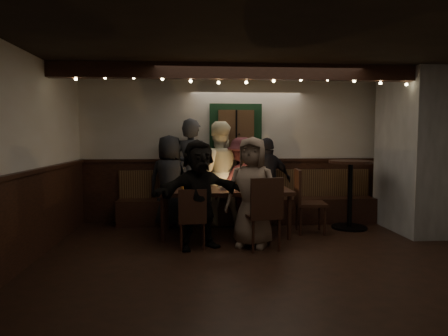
{
  "coord_description": "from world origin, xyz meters",
  "views": [
    {
      "loc": [
        -0.95,
        -4.81,
        1.56
      ],
      "look_at": [
        -0.48,
        1.6,
        1.05
      ],
      "focal_mm": 32.0,
      "sensor_mm": 36.0,
      "label": 1
    }
  ],
  "objects": [
    {
      "name": "room",
      "position": [
        1.07,
        1.42,
        1.07
      ],
      "size": [
        6.02,
        5.01,
        2.62
      ],
      "color": "black",
      "rests_on": "ground"
    },
    {
      "name": "dining_table",
      "position": [
        -0.48,
        1.4,
        0.67
      ],
      "size": [
        2.05,
        0.88,
        0.89
      ],
      "color": "black",
      "rests_on": "ground"
    },
    {
      "name": "chair_near_left",
      "position": [
        -0.99,
        0.64,
        0.48
      ],
      "size": [
        0.41,
        0.41,
        0.85
      ],
      "color": "black",
      "rests_on": "ground"
    },
    {
      "name": "chair_near_right",
      "position": [
        -0.01,
        0.5,
        0.57
      ],
      "size": [
        0.52,
        0.52,
        1.01
      ],
      "color": "black",
      "rests_on": "ground"
    },
    {
      "name": "chair_end",
      "position": [
        0.82,
        1.45,
        0.58
      ],
      "size": [
        0.51,
        0.51,
        1.03
      ],
      "color": "black",
      "rests_on": "ground"
    },
    {
      "name": "high_top",
      "position": [
        1.67,
        1.7,
        0.73
      ],
      "size": [
        0.72,
        0.72,
        1.15
      ],
      "color": "black",
      "rests_on": "ground"
    },
    {
      "name": "person_a",
      "position": [
        -1.38,
        2.12,
        0.79
      ],
      "size": [
        0.88,
        0.7,
        1.58
      ],
      "primitive_type": "imported",
      "rotation": [
        0.0,
        0.0,
        2.86
      ],
      "color": "black",
      "rests_on": "ground"
    },
    {
      "name": "person_b",
      "position": [
        -1.01,
        2.15,
        0.93
      ],
      "size": [
        0.8,
        0.68,
        1.87
      ],
      "primitive_type": "imported",
      "rotation": [
        0.0,
        0.0,
        2.74
      ],
      "color": "#2E3035",
      "rests_on": "ground"
    },
    {
      "name": "person_c",
      "position": [
        -0.53,
        2.18,
        0.91
      ],
      "size": [
        0.89,
        0.7,
        1.82
      ],
      "primitive_type": "imported",
      "rotation": [
        0.0,
        0.0,
        3.15
      ],
      "color": "beige",
      "rests_on": "ground"
    },
    {
      "name": "person_d",
      "position": [
        -0.13,
        2.07,
        0.77
      ],
      "size": [
        1.13,
        0.89,
        1.54
      ],
      "primitive_type": "imported",
      "rotation": [
        0.0,
        0.0,
        3.5
      ],
      "color": "#431B21",
      "rests_on": "ground"
    },
    {
      "name": "person_e",
      "position": [
        0.35,
        2.14,
        0.77
      ],
      "size": [
        0.97,
        0.63,
        1.54
      ],
      "primitive_type": "imported",
      "rotation": [
        0.0,
        0.0,
        3.45
      ],
      "color": "black",
      "rests_on": "ground"
    },
    {
      "name": "person_f",
      "position": [
        -0.89,
        0.69,
        0.76
      ],
      "size": [
        1.48,
        0.94,
        1.52
      ],
      "primitive_type": "imported",
      "rotation": [
        0.0,
        0.0,
        0.38
      ],
      "color": "black",
      "rests_on": "ground"
    },
    {
      "name": "person_g",
      "position": [
        -0.14,
        0.72,
        0.78
      ],
      "size": [
        0.89,
        0.75,
        1.56
      ],
      "primitive_type": "imported",
      "rotation": [
        0.0,
        0.0,
        -0.4
      ],
      "color": "#7C6554",
      "rests_on": "ground"
    }
  ]
}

